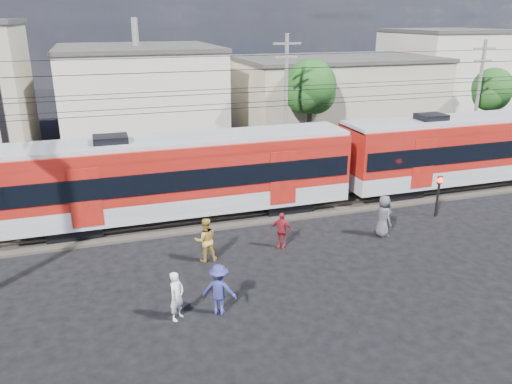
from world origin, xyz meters
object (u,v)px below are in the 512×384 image
(pedestrian_c, at_px, (219,289))
(crossing_signal, at_px, (439,189))
(commuter_train, at_px, (188,173))
(pedestrian_a, at_px, (177,296))
(car_silver, at_px, (511,143))

(pedestrian_c, xyz_separation_m, crossing_signal, (12.39, 5.06, 0.56))
(commuter_train, distance_m, crossing_signal, 12.27)
(pedestrian_a, xyz_separation_m, pedestrian_c, (1.40, -0.12, 0.05))
(commuter_train, height_order, crossing_signal, commuter_train)
(pedestrian_c, relative_size, crossing_signal, 0.86)
(car_silver, bearing_deg, pedestrian_c, 123.92)
(pedestrian_a, xyz_separation_m, crossing_signal, (13.79, 4.94, 0.61))
(commuter_train, relative_size, car_silver, 13.53)
(commuter_train, distance_m, pedestrian_c, 8.53)
(commuter_train, xyz_separation_m, pedestrian_a, (-2.02, -8.26, -1.55))
(pedestrian_c, bearing_deg, car_silver, -123.77)
(car_silver, bearing_deg, pedestrian_a, 122.46)
(commuter_train, bearing_deg, pedestrian_c, -94.23)
(pedestrian_c, bearing_deg, crossing_signal, -130.27)
(pedestrian_a, bearing_deg, car_silver, -18.10)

